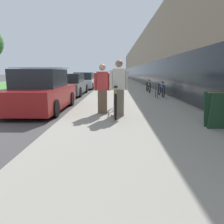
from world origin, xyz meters
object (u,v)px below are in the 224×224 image
object	(u,v)px
tandem_bicycle	(116,101)
cruiser_bike_middle	(148,87)
person_rider	(119,88)
person_bystander	(102,89)
sandwich_board_sign	(218,110)
parked_sedan_far	(84,81)
cruiser_bike_nearest	(161,90)
bike_rack_hoop	(157,88)
vintage_roadster_curbside	(70,85)
parked_sedan_curbside	(41,92)

from	to	relation	value
tandem_bicycle	cruiser_bike_middle	world-z (taller)	tandem_bicycle
person_rider	person_bystander	xyz separation A→B (m)	(-0.54, 0.36, -0.05)
sandwich_board_sign	parked_sedan_far	bearing A→B (deg)	110.63
person_bystander	cruiser_bike_nearest	xyz separation A→B (m)	(3.06, 5.34, -0.46)
tandem_bicycle	parked_sedan_far	distance (m)	12.71
bike_rack_hoop	sandwich_board_sign	size ratio (longest dim) A/B	0.94
bike_rack_hoop	person_bystander	bearing A→B (deg)	-120.54
bike_rack_hoop	vintage_roadster_curbside	world-z (taller)	vintage_roadster_curbside
cruiser_bike_middle	parked_sedan_far	size ratio (longest dim) A/B	0.44
person_bystander	bike_rack_hoop	distance (m)	5.20
cruiser_bike_nearest	parked_sedan_far	world-z (taller)	parked_sedan_far
bike_rack_hoop	vintage_roadster_curbside	xyz separation A→B (m)	(-5.22, 2.58, 0.01)
person_rider	bike_rack_hoop	size ratio (longest dim) A/B	2.06
person_rider	parked_sedan_far	world-z (taller)	person_rider
sandwich_board_sign	parked_sedan_curbside	size ratio (longest dim) A/B	0.21
tandem_bicycle	person_bystander	bearing A→B (deg)	178.10
cruiser_bike_middle	parked_sedan_curbside	world-z (taller)	parked_sedan_curbside
cruiser_bike_middle	sandwich_board_sign	distance (m)	9.72
person_rider	parked_sedan_curbside	world-z (taller)	person_rider
person_rider	parked_sedan_far	distance (m)	13.08
bike_rack_hoop	cruiser_bike_middle	xyz separation A→B (m)	(0.05, 3.37, -0.15)
cruiser_bike_nearest	vintage_roadster_curbside	xyz separation A→B (m)	(-5.64, 1.70, 0.16)
bike_rack_hoop	cruiser_bike_middle	world-z (taller)	cruiser_bike_middle
person_rider	bike_rack_hoop	bearing A→B (deg)	66.53
person_bystander	cruiser_bike_middle	world-z (taller)	person_bystander
person_rider	sandwich_board_sign	distance (m)	2.91
bike_rack_hoop	parked_sedan_far	bearing A→B (deg)	122.41
cruiser_bike_middle	sandwich_board_sign	xyz separation A→B (m)	(0.30, -9.72, 0.09)
cruiser_bike_middle	parked_sedan_far	world-z (taller)	parked_sedan_far
parked_sedan_curbside	vintage_roadster_curbside	bearing A→B (deg)	91.56
tandem_bicycle	person_bystander	xyz separation A→B (m)	(-0.44, 0.01, 0.41)
person_bystander	sandwich_board_sign	world-z (taller)	person_bystander
person_bystander	parked_sedan_curbside	xyz separation A→B (m)	(-2.42, 1.08, -0.21)
tandem_bicycle	vintage_roadster_curbside	distance (m)	7.68
tandem_bicycle	bike_rack_hoop	bearing A→B (deg)	63.89
bike_rack_hoop	parked_sedan_curbside	bearing A→B (deg)	-146.19
vintage_roadster_curbside	parked_sedan_far	xyz separation A→B (m)	(0.19, 5.33, 0.02)
cruiser_bike_nearest	bike_rack_hoop	bearing A→B (deg)	-115.60
bike_rack_hoop	cruiser_bike_nearest	world-z (taller)	cruiser_bike_nearest
cruiser_bike_nearest	cruiser_bike_middle	distance (m)	2.52
parked_sedan_curbside	parked_sedan_far	size ratio (longest dim) A/B	1.06
cruiser_bike_nearest	parked_sedan_curbside	distance (m)	6.94
vintage_roadster_curbside	bike_rack_hoop	bearing A→B (deg)	-26.32
cruiser_bike_middle	vintage_roadster_curbside	world-z (taller)	vintage_roadster_curbside
cruiser_bike_middle	parked_sedan_far	xyz separation A→B (m)	(-5.07, 4.55, 0.18)
bike_rack_hoop	parked_sedan_far	distance (m)	9.37
cruiser_bike_nearest	tandem_bicycle	bearing A→B (deg)	-116.03
parked_sedan_curbside	person_rider	bearing A→B (deg)	-25.98
cruiser_bike_middle	sandwich_board_sign	bearing A→B (deg)	-88.24
person_rider	cruiser_bike_nearest	distance (m)	6.26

